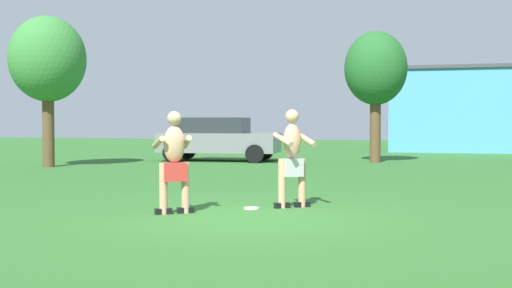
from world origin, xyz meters
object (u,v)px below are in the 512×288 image
Objects in this scene: player_near at (174,160)px; tree_right_field at (48,60)px; player_in_gray at (292,156)px; tree_left_field at (376,70)px; frisbee at (251,208)px; car_gray_near_post at (218,138)px.

tree_right_field is (-7.79, 8.57, 2.53)m from player_near.
tree_left_field is (0.37, 12.33, 2.38)m from player_in_gray.
player_in_gray is (1.65, 1.17, 0.02)m from player_near.
player_in_gray is at bearing 29.48° from frisbee.
frisbee is at bearing -94.45° from tree_left_field.
player_in_gray is at bearing -38.07° from tree_right_field.
player_in_gray is 0.37× the size of car_gray_near_post.
player_near is 0.34× the size of tree_right_field.
player_near is at bearing -74.42° from car_gray_near_post.
tree_right_field reaches higher than car_gray_near_post.
car_gray_near_post is at bearing -173.99° from tree_left_field.
player_near reaches higher than car_gray_near_post.
tree_right_field is at bearing 138.74° from frisbee.
tree_left_field reaches higher than player_near.
player_near is 13.86m from tree_left_field.
car_gray_near_post is 6.14m from tree_left_field.
frisbee is 0.05× the size of tree_right_field.
frisbee is at bearing -69.04° from car_gray_near_post.
frisbee is (1.03, 0.83, -0.83)m from player_near.
tree_right_field is (-4.19, -4.34, 2.54)m from car_gray_near_post.
player_in_gray is 1.11m from frisbee.
player_near is 0.98× the size of player_in_gray.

